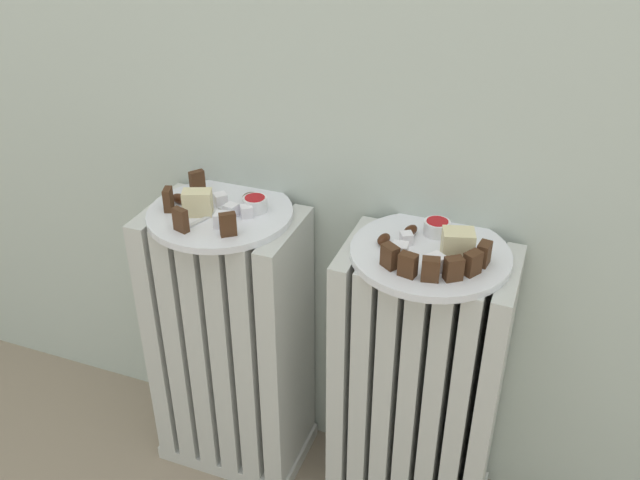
{
  "coord_description": "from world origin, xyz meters",
  "views": [
    {
      "loc": [
        0.34,
        -0.62,
        1.13
      ],
      "look_at": [
        0.0,
        0.28,
        0.55
      ],
      "focal_mm": 38.6,
      "sensor_mm": 36.0,
      "label": 1
    }
  ],
  "objects_px": {
    "radiator_left": "(231,345)",
    "jam_bowl_right": "(437,227)",
    "plate_right": "(430,254)",
    "plate_left": "(220,214)",
    "fork": "(212,215)",
    "radiator_right": "(417,392)",
    "jam_bowl_left": "(255,203)"
  },
  "relations": [
    {
      "from": "radiator_left",
      "to": "plate_right",
      "type": "bearing_deg",
      "value": -0.0
    },
    {
      "from": "radiator_left",
      "to": "jam_bowl_right",
      "type": "xyz_separation_m",
      "value": [
        0.36,
        0.05,
        0.31
      ]
    },
    {
      "from": "plate_left",
      "to": "jam_bowl_right",
      "type": "relative_size",
      "value": 5.9
    },
    {
      "from": "radiator_left",
      "to": "jam_bowl_right",
      "type": "bearing_deg",
      "value": 8.4
    },
    {
      "from": "radiator_right",
      "to": "plate_right",
      "type": "xyz_separation_m",
      "value": [
        0.0,
        0.0,
        0.29
      ]
    },
    {
      "from": "plate_right",
      "to": "jam_bowl_right",
      "type": "distance_m",
      "value": 0.06
    },
    {
      "from": "radiator_right",
      "to": "plate_left",
      "type": "relative_size",
      "value": 2.23
    },
    {
      "from": "plate_right",
      "to": "fork",
      "type": "relative_size",
      "value": 2.36
    },
    {
      "from": "radiator_left",
      "to": "fork",
      "type": "relative_size",
      "value": 5.27
    },
    {
      "from": "plate_left",
      "to": "jam_bowl_right",
      "type": "height_order",
      "value": "jam_bowl_right"
    },
    {
      "from": "radiator_right",
      "to": "plate_left",
      "type": "bearing_deg",
      "value": 180.0
    },
    {
      "from": "radiator_right",
      "to": "plate_right",
      "type": "bearing_deg",
      "value": 63.43
    },
    {
      "from": "fork",
      "to": "jam_bowl_right",
      "type": "bearing_deg",
      "value": 11.6
    },
    {
      "from": "jam_bowl_right",
      "to": "fork",
      "type": "bearing_deg",
      "value": -168.4
    },
    {
      "from": "radiator_right",
      "to": "jam_bowl_left",
      "type": "xyz_separation_m",
      "value": [
        -0.31,
        0.02,
        0.31
      ]
    },
    {
      "from": "plate_right",
      "to": "jam_bowl_right",
      "type": "xyz_separation_m",
      "value": [
        -0.0,
        0.05,
        0.02
      ]
    },
    {
      "from": "radiator_left",
      "to": "jam_bowl_right",
      "type": "relative_size",
      "value": 13.16
    },
    {
      "from": "jam_bowl_left",
      "to": "fork",
      "type": "relative_size",
      "value": 0.4
    },
    {
      "from": "radiator_right",
      "to": "fork",
      "type": "relative_size",
      "value": 5.27
    },
    {
      "from": "radiator_left",
      "to": "radiator_right",
      "type": "distance_m",
      "value": 0.37
    },
    {
      "from": "radiator_left",
      "to": "jam_bowl_left",
      "type": "bearing_deg",
      "value": 22.8
    },
    {
      "from": "radiator_left",
      "to": "jam_bowl_left",
      "type": "relative_size",
      "value": 13.31
    },
    {
      "from": "plate_right",
      "to": "fork",
      "type": "xyz_separation_m",
      "value": [
        -0.37,
        -0.02,
        0.01
      ]
    },
    {
      "from": "radiator_left",
      "to": "plate_right",
      "type": "distance_m",
      "value": 0.47
    },
    {
      "from": "plate_left",
      "to": "jam_bowl_left",
      "type": "relative_size",
      "value": 5.96
    },
    {
      "from": "plate_right",
      "to": "jam_bowl_right",
      "type": "relative_size",
      "value": 5.9
    },
    {
      "from": "radiator_left",
      "to": "plate_right",
      "type": "relative_size",
      "value": 2.23
    },
    {
      "from": "jam_bowl_right",
      "to": "jam_bowl_left",
      "type": "bearing_deg",
      "value": -174.4
    },
    {
      "from": "plate_left",
      "to": "fork",
      "type": "bearing_deg",
      "value": -99.42
    },
    {
      "from": "radiator_left",
      "to": "plate_left",
      "type": "distance_m",
      "value": 0.29
    },
    {
      "from": "plate_left",
      "to": "plate_right",
      "type": "xyz_separation_m",
      "value": [
        0.37,
        0.0,
        0.0
      ]
    },
    {
      "from": "plate_left",
      "to": "jam_bowl_right",
      "type": "xyz_separation_m",
      "value": [
        0.36,
        0.05,
        0.02
      ]
    }
  ]
}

